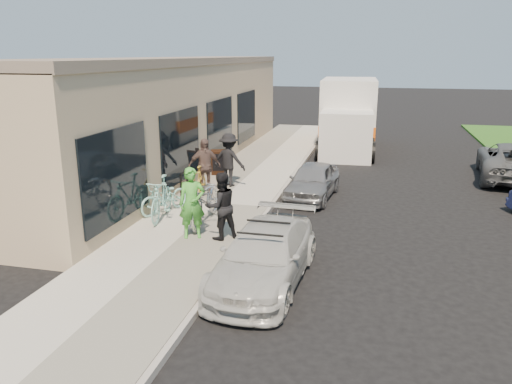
{
  "coord_description": "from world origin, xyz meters",
  "views": [
    {
      "loc": [
        2.4,
        -10.29,
        4.35
      ],
      "look_at": [
        -0.42,
        1.28,
        1.05
      ],
      "focal_mm": 35.0,
      "sensor_mm": 36.0,
      "label": 1
    }
  ],
  "objects_px": {
    "bike_rack": "(184,183)",
    "bystander_a": "(229,160)",
    "sandwich_board": "(219,163)",
    "man_standing": "(221,206)",
    "moving_truck": "(348,119)",
    "sedan_white": "(265,255)",
    "sedan_silver": "(313,181)",
    "tandem_bike": "(206,200)",
    "cruiser_bike_c": "(197,183)",
    "cruiser_bike_a": "(161,198)",
    "cruiser_bike_b": "(165,197)",
    "woman_rider": "(192,203)",
    "bystander_b": "(204,167)"
  },
  "relations": [
    {
      "from": "tandem_bike",
      "to": "cruiser_bike_a",
      "type": "xyz_separation_m",
      "value": [
        -1.24,
        0.02,
        -0.05
      ]
    },
    {
      "from": "sandwich_board",
      "to": "cruiser_bike_a",
      "type": "xyz_separation_m",
      "value": [
        0.06,
        -5.07,
        0.1
      ]
    },
    {
      "from": "man_standing",
      "to": "cruiser_bike_b",
      "type": "relative_size",
      "value": 0.96
    },
    {
      "from": "cruiser_bike_b",
      "to": "tandem_bike",
      "type": "bearing_deg",
      "value": 1.98
    },
    {
      "from": "bystander_a",
      "to": "bystander_b",
      "type": "distance_m",
      "value": 1.24
    },
    {
      "from": "moving_truck",
      "to": "woman_rider",
      "type": "height_order",
      "value": "moving_truck"
    },
    {
      "from": "tandem_bike",
      "to": "moving_truck",
      "type": "bearing_deg",
      "value": 73.56
    },
    {
      "from": "cruiser_bike_c",
      "to": "bystander_b",
      "type": "relative_size",
      "value": 0.9
    },
    {
      "from": "sedan_silver",
      "to": "cruiser_bike_b",
      "type": "height_order",
      "value": "sedan_silver"
    },
    {
      "from": "sedan_silver",
      "to": "man_standing",
      "type": "distance_m",
      "value": 4.76
    },
    {
      "from": "woman_rider",
      "to": "bike_rack",
      "type": "bearing_deg",
      "value": 91.88
    },
    {
      "from": "moving_truck",
      "to": "tandem_bike",
      "type": "bearing_deg",
      "value": -105.14
    },
    {
      "from": "moving_truck",
      "to": "woman_rider",
      "type": "xyz_separation_m",
      "value": [
        -2.73,
        -13.34,
        -0.44
      ]
    },
    {
      "from": "bike_rack",
      "to": "cruiser_bike_a",
      "type": "relative_size",
      "value": 0.46
    },
    {
      "from": "sandwich_board",
      "to": "sedan_white",
      "type": "xyz_separation_m",
      "value": [
        3.47,
        -7.84,
        -0.04
      ]
    },
    {
      "from": "sandwich_board",
      "to": "bystander_a",
      "type": "bearing_deg",
      "value": -77.21
    },
    {
      "from": "cruiser_bike_c",
      "to": "woman_rider",
      "type": "bearing_deg",
      "value": -71.55
    },
    {
      "from": "moving_truck",
      "to": "bystander_b",
      "type": "bearing_deg",
      "value": -113.31
    },
    {
      "from": "bike_rack",
      "to": "tandem_bike",
      "type": "bearing_deg",
      "value": -54.17
    },
    {
      "from": "bike_rack",
      "to": "cruiser_bike_c",
      "type": "distance_m",
      "value": 0.39
    },
    {
      "from": "sedan_white",
      "to": "sedan_silver",
      "type": "xyz_separation_m",
      "value": [
        0.13,
        6.2,
        -0.01
      ]
    },
    {
      "from": "cruiser_bike_a",
      "to": "cruiser_bike_c",
      "type": "xyz_separation_m",
      "value": [
        0.22,
        2.05,
        -0.09
      ]
    },
    {
      "from": "cruiser_bike_c",
      "to": "bike_rack",
      "type": "bearing_deg",
      "value": -143.48
    },
    {
      "from": "sandwich_board",
      "to": "man_standing",
      "type": "bearing_deg",
      "value": -89.2
    },
    {
      "from": "sedan_white",
      "to": "tandem_bike",
      "type": "height_order",
      "value": "tandem_bike"
    },
    {
      "from": "cruiser_bike_c",
      "to": "bystander_a",
      "type": "xyz_separation_m",
      "value": [
        0.53,
        1.63,
        0.4
      ]
    },
    {
      "from": "woman_rider",
      "to": "cruiser_bike_b",
      "type": "distance_m",
      "value": 2.21
    },
    {
      "from": "bike_rack",
      "to": "bystander_a",
      "type": "xyz_separation_m",
      "value": [
        0.84,
        1.86,
        0.35
      ]
    },
    {
      "from": "bike_rack",
      "to": "cruiser_bike_b",
      "type": "relative_size",
      "value": 0.52
    },
    {
      "from": "tandem_bike",
      "to": "man_standing",
      "type": "bearing_deg",
      "value": -58.22
    },
    {
      "from": "bystander_a",
      "to": "sedan_silver",
      "type": "bearing_deg",
      "value": -171.99
    },
    {
      "from": "man_standing",
      "to": "cruiser_bike_b",
      "type": "bearing_deg",
      "value": -77.79
    },
    {
      "from": "bike_rack",
      "to": "tandem_bike",
      "type": "relative_size",
      "value": 0.37
    },
    {
      "from": "sedan_silver",
      "to": "sandwich_board",
      "type": "bearing_deg",
      "value": 161.44
    },
    {
      "from": "tandem_bike",
      "to": "cruiser_bike_c",
      "type": "distance_m",
      "value": 2.31
    },
    {
      "from": "sedan_silver",
      "to": "woman_rider",
      "type": "height_order",
      "value": "woman_rider"
    },
    {
      "from": "sedan_silver",
      "to": "man_standing",
      "type": "xyz_separation_m",
      "value": [
        -1.57,
        -4.47,
        0.4
      ]
    },
    {
      "from": "cruiser_bike_a",
      "to": "cruiser_bike_b",
      "type": "distance_m",
      "value": 0.55
    },
    {
      "from": "cruiser_bike_b",
      "to": "moving_truck",
      "type": "bearing_deg",
      "value": 93.62
    },
    {
      "from": "tandem_bike",
      "to": "cruiser_bike_b",
      "type": "distance_m",
      "value": 1.49
    },
    {
      "from": "woman_rider",
      "to": "cruiser_bike_b",
      "type": "bearing_deg",
      "value": 107.94
    },
    {
      "from": "bike_rack",
      "to": "woman_rider",
      "type": "xyz_separation_m",
      "value": [
        1.38,
        -2.95,
        0.32
      ]
    },
    {
      "from": "sandwich_board",
      "to": "bike_rack",
      "type": "bearing_deg",
      "value": -108.07
    },
    {
      "from": "man_standing",
      "to": "moving_truck",
      "type": "bearing_deg",
      "value": -140.14
    },
    {
      "from": "sandwich_board",
      "to": "sedan_white",
      "type": "bearing_deg",
      "value": -83.72
    },
    {
      "from": "cruiser_bike_a",
      "to": "cruiser_bike_b",
      "type": "height_order",
      "value": "cruiser_bike_a"
    },
    {
      "from": "bike_rack",
      "to": "sedan_white",
      "type": "xyz_separation_m",
      "value": [
        3.49,
        -4.59,
        -0.11
      ]
    },
    {
      "from": "cruiser_bike_a",
      "to": "bystander_a",
      "type": "xyz_separation_m",
      "value": [
        0.75,
        3.68,
        0.31
      ]
    },
    {
      "from": "moving_truck",
      "to": "cruiser_bike_a",
      "type": "distance_m",
      "value": 12.88
    },
    {
      "from": "woman_rider",
      "to": "sedan_silver",
      "type": "bearing_deg",
      "value": 40.57
    }
  ]
}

